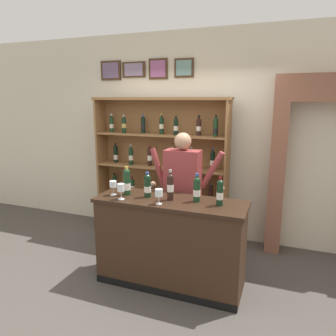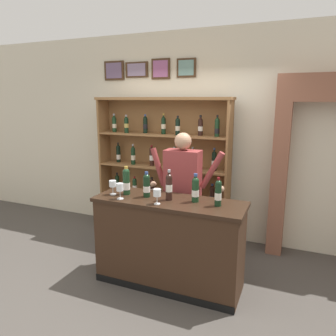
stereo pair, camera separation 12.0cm
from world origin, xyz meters
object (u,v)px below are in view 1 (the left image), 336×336
Objects in this scene: tasting_counter at (170,243)px; tasting_bottle_prosecco at (220,192)px; shopkeeper at (183,184)px; tasting_bottle_grappa at (197,189)px; tasting_bottle_riserva at (127,182)px; wine_glass_right at (121,188)px; wine_glass_center at (113,185)px; tasting_bottle_brunello at (170,186)px; wine_shelf at (161,166)px; tasting_bottle_bianco at (148,185)px; wine_glass_spare at (159,193)px.

tasting_bottle_prosecco reaches higher than tasting_counter.
tasting_bottle_grappa is (0.31, -0.46, 0.09)m from shopkeeper.
tasting_bottle_riserva reaches higher than wine_glass_right.
shopkeeper is 0.83m from wine_glass_right.
tasting_bottle_brunello is at bearing 5.23° from wine_glass_center.
wine_shelf reaches higher than tasting_bottle_bianco.
tasting_bottle_riserva is at bearing -134.89° from shopkeeper.
tasting_bottle_prosecco is 1.85× the size of wine_glass_spare.
shopkeeper is 0.56m from tasting_bottle_bianco.
wine_glass_spare is at bearing -40.94° from tasting_bottle_bianco.
tasting_bottle_riserva reaches higher than tasting_bottle_bianco.
wine_shelf is at bearing 129.13° from shopkeeper.
shopkeeper is 0.69m from wine_glass_spare.
tasting_bottle_brunello is (0.27, -0.01, 0.02)m from tasting_bottle_bianco.
tasting_bottle_riserva is at bearing -179.54° from tasting_bottle_bianco.
tasting_bottle_riserva is 1.07× the size of tasting_bottle_grappa.
tasting_bottle_bianco reaches higher than wine_glass_spare.
tasting_bottle_bianco is 0.27m from tasting_bottle_brunello.
tasting_bottle_bianco is (0.25, 0.00, -0.02)m from tasting_bottle_riserva.
shopkeeper is (-0.03, 0.51, 0.54)m from tasting_counter.
tasting_bottle_bianco is at bearing -175.66° from tasting_bottle_grappa.
tasting_bottle_bianco is 0.55m from tasting_bottle_grappa.
wine_glass_center is at bearing 145.52° from wine_glass_right.
tasting_bottle_riserva is (-0.50, -0.50, 0.11)m from shopkeeper.
tasting_bottle_brunello is 0.53m from wine_glass_right.
wine_glass_center is at bearing -169.80° from tasting_bottle_bianco.
wine_shelf is at bearing 93.55° from wine_glass_right.
tasting_bottle_grappa is at bearing -56.00° from shopkeeper.
tasting_bottle_grappa is at bearing 15.87° from wine_glass_right.
tasting_counter is 0.69m from tasting_bottle_bianco.
wine_glass_center is at bearing -153.69° from tasting_bottle_riserva.
tasting_bottle_riserva is (0.06, -1.19, 0.07)m from wine_shelf.
tasting_counter is 0.65m from tasting_bottle_brunello.
tasting_bottle_brunello is 0.29m from tasting_bottle_grappa.
shopkeeper reaches higher than tasting_counter.
tasting_bottle_grappa is at bearing 10.49° from tasting_bottle_brunello.
wine_shelf is 12.72× the size of wine_glass_center.
tasting_bottle_riserva is 0.53m from tasting_bottle_brunello.
shopkeeper reaches higher than tasting_bottle_brunello.
wine_shelf reaches higher than tasting_bottle_grappa.
tasting_bottle_grappa reaches higher than wine_glass_spare.
wine_glass_center is (-0.95, -0.11, -0.02)m from tasting_bottle_grappa.
tasting_bottle_grappa reaches higher than tasting_bottle_bianco.
wine_glass_center reaches higher than tasting_counter.
tasting_bottle_prosecco is (1.06, 0.00, -0.01)m from tasting_bottle_riserva.
wine_shelf is 12.90× the size of wine_glass_spare.
wine_shelf is 6.84× the size of tasting_bottle_grappa.
tasting_counter is 0.74m from shopkeeper.
tasting_bottle_bianco is at bearing 178.16° from tasting_counter.
tasting_counter is 0.83m from tasting_bottle_prosecco.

